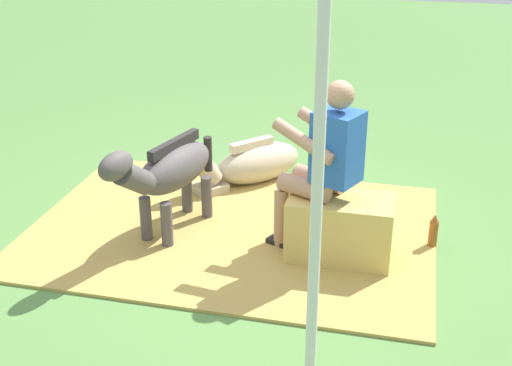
{
  "coord_description": "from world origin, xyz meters",
  "views": [
    {
      "loc": [
        -1.21,
        4.66,
        2.62
      ],
      "look_at": [
        -0.13,
        0.17,
        0.55
      ],
      "focal_mm": 47.89,
      "sensor_mm": 36.0,
      "label": 1
    }
  ],
  "objects_px": {
    "hay_bale": "(340,229)",
    "soda_bottle": "(433,232)",
    "pony_lying": "(250,164)",
    "pony_standing": "(168,172)",
    "tent_pole_left": "(317,184)",
    "person_seated": "(323,160)"
  },
  "relations": [
    {
      "from": "pony_standing",
      "to": "soda_bottle",
      "type": "bearing_deg",
      "value": -172.72
    },
    {
      "from": "tent_pole_left",
      "to": "hay_bale",
      "type": "bearing_deg",
      "value": -88.83
    },
    {
      "from": "pony_lying",
      "to": "tent_pole_left",
      "type": "bearing_deg",
      "value": 110.43
    },
    {
      "from": "pony_standing",
      "to": "tent_pole_left",
      "type": "height_order",
      "value": "tent_pole_left"
    },
    {
      "from": "hay_bale",
      "to": "tent_pole_left",
      "type": "relative_size",
      "value": 0.3
    },
    {
      "from": "person_seated",
      "to": "tent_pole_left",
      "type": "xyz_separation_m",
      "value": [
        -0.19,
        1.57,
        0.52
      ]
    },
    {
      "from": "person_seated",
      "to": "soda_bottle",
      "type": "height_order",
      "value": "person_seated"
    },
    {
      "from": "tent_pole_left",
      "to": "soda_bottle",
      "type": "bearing_deg",
      "value": -109.36
    },
    {
      "from": "person_seated",
      "to": "tent_pole_left",
      "type": "distance_m",
      "value": 1.67
    },
    {
      "from": "hay_bale",
      "to": "soda_bottle",
      "type": "xyz_separation_m",
      "value": [
        -0.68,
        -0.33,
        -0.11
      ]
    },
    {
      "from": "pony_standing",
      "to": "pony_lying",
      "type": "height_order",
      "value": "pony_standing"
    },
    {
      "from": "soda_bottle",
      "to": "tent_pole_left",
      "type": "relative_size",
      "value": 0.11
    },
    {
      "from": "hay_bale",
      "to": "tent_pole_left",
      "type": "height_order",
      "value": "tent_pole_left"
    },
    {
      "from": "pony_lying",
      "to": "soda_bottle",
      "type": "bearing_deg",
      "value": 152.46
    },
    {
      "from": "pony_lying",
      "to": "tent_pole_left",
      "type": "height_order",
      "value": "tent_pole_left"
    },
    {
      "from": "hay_bale",
      "to": "pony_lying",
      "type": "relative_size",
      "value": 0.65
    },
    {
      "from": "hay_bale",
      "to": "pony_lying",
      "type": "xyz_separation_m",
      "value": [
        0.98,
        -1.2,
        -0.06
      ]
    },
    {
      "from": "person_seated",
      "to": "pony_standing",
      "type": "relative_size",
      "value": 1.04
    },
    {
      "from": "hay_bale",
      "to": "soda_bottle",
      "type": "relative_size",
      "value": 2.67
    },
    {
      "from": "pony_standing",
      "to": "person_seated",
      "type": "bearing_deg",
      "value": 178.82
    },
    {
      "from": "tent_pole_left",
      "to": "pony_standing",
      "type": "bearing_deg",
      "value": -49.12
    },
    {
      "from": "pony_standing",
      "to": "pony_lying",
      "type": "xyz_separation_m",
      "value": [
        -0.37,
        -1.13,
        -0.36
      ]
    }
  ]
}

